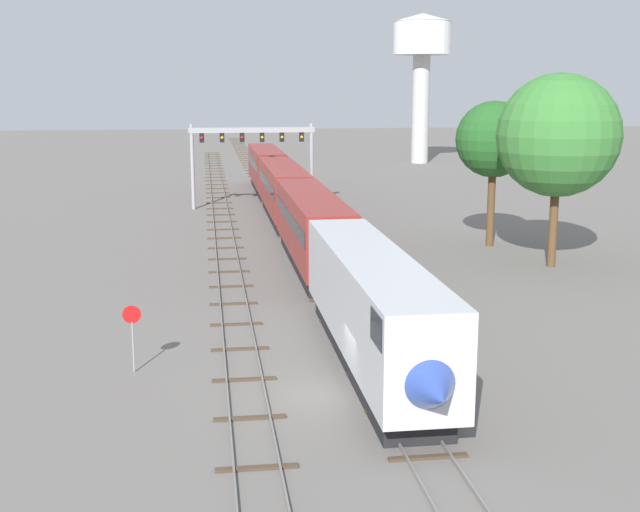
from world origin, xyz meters
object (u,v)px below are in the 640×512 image
object	(u,v)px
signal_gantry	(252,146)
trackside_tree_left	(558,136)
trackside_tree_mid	(494,140)
passenger_train	(295,206)
water_tower	(422,49)
stop_sign	(132,329)

from	to	relation	value
signal_gantry	trackside_tree_left	distance (m)	34.52
trackside_tree_left	trackside_tree_mid	size ratio (longest dim) A/B	1.18
passenger_train	trackside_tree_left	bearing A→B (deg)	-38.18
signal_gantry	trackside_tree_mid	distance (m)	27.38
water_tower	stop_sign	size ratio (longest dim) A/B	7.74
passenger_train	stop_sign	world-z (taller)	passenger_train
passenger_train	trackside_tree_mid	xyz separation A→B (m)	(14.06, -4.87, 5.24)
trackside_tree_left	trackside_tree_mid	bearing A→B (deg)	102.27
trackside_tree_left	trackside_tree_mid	world-z (taller)	trackside_tree_left
stop_sign	signal_gantry	bearing A→B (deg)	80.57
trackside_tree_left	water_tower	bearing A→B (deg)	82.04
trackside_tree_mid	stop_sign	bearing A→B (deg)	-134.20
passenger_train	trackside_tree_mid	distance (m)	15.77
trackside_tree_left	stop_sign	bearing A→B (deg)	-146.08
water_tower	stop_sign	distance (m)	99.23
signal_gantry	water_tower	distance (m)	53.91
passenger_train	water_tower	world-z (taller)	water_tower
water_tower	trackside_tree_mid	size ratio (longest dim) A/B	2.09
signal_gantry	stop_sign	world-z (taller)	signal_gantry
water_tower	trackside_tree_left	xyz separation A→B (m)	(-10.34, -73.92, -8.52)
signal_gantry	water_tower	world-z (taller)	water_tower
passenger_train	water_tower	distance (m)	68.42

